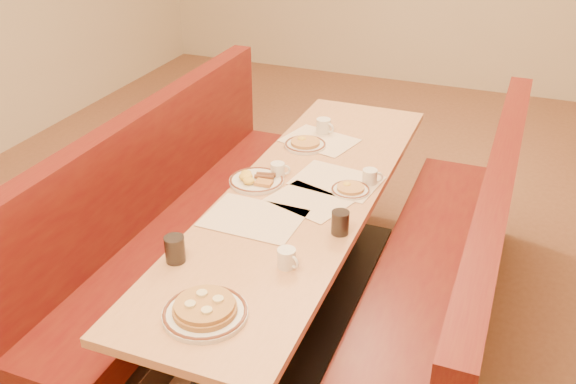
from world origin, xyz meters
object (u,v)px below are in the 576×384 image
at_px(pancake_plate, 205,311).
at_px(soda_tumbler_near, 175,249).
at_px(eggs_plate, 256,180).
at_px(coffee_mug_c, 370,177).
at_px(diner_table, 301,257).
at_px(coffee_mug_b, 278,170).
at_px(coffee_mug_a, 287,258).
at_px(booth_right, 444,291).
at_px(soda_tumbler_mid, 340,223).
at_px(coffee_mug_d, 324,126).
at_px(booth_left, 177,231).

bearing_deg(pancake_plate, soda_tumbler_near, 136.22).
xyz_separation_m(eggs_plate, coffee_mug_c, (0.54, 0.20, 0.02)).
distance_m(diner_table, coffee_mug_b, 0.46).
relative_size(pancake_plate, coffee_mug_a, 3.03).
xyz_separation_m(coffee_mug_b, soda_tumbler_near, (-0.11, -0.84, 0.02)).
xyz_separation_m(booth_right, soda_tumbler_near, (-1.01, -0.72, 0.45)).
xyz_separation_m(diner_table, eggs_plate, (-0.25, 0.02, 0.39)).
bearing_deg(pancake_plate, soda_tumbler_mid, 68.19).
height_order(booth_right, eggs_plate, booth_right).
height_order(coffee_mug_c, soda_tumbler_mid, soda_tumbler_mid).
bearing_deg(coffee_mug_c, pancake_plate, -121.61).
distance_m(booth_right, pancake_plate, 1.30).
bearing_deg(diner_table, coffee_mug_d, 100.43).
bearing_deg(soda_tumbler_mid, coffee_mug_c, 89.65).
bearing_deg(booth_left, soda_tumbler_near, -57.81).
relative_size(coffee_mug_b, coffee_mug_d, 0.85).
xyz_separation_m(booth_right, pancake_plate, (-0.74, -0.98, 0.41)).
height_order(soda_tumbler_near, soda_tumbler_mid, soda_tumbler_near).
bearing_deg(eggs_plate, coffee_mug_d, 80.47).
xyz_separation_m(diner_table, coffee_mug_d, (-0.13, 0.72, 0.42)).
bearing_deg(soda_tumbler_near, diner_table, 68.95).
relative_size(diner_table, booth_right, 1.00).
bearing_deg(pancake_plate, coffee_mug_b, 98.63).
relative_size(diner_table, coffee_mug_a, 24.35).
relative_size(booth_right, coffee_mug_c, 24.30).
height_order(booth_right, pancake_plate, booth_right).
bearing_deg(soda_tumbler_mid, coffee_mug_d, 112.45).
height_order(eggs_plate, soda_tumbler_near, soda_tumbler_near).
xyz_separation_m(booth_right, coffee_mug_d, (-0.87, 0.72, 0.43)).
bearing_deg(eggs_plate, coffee_mug_a, -56.07).
distance_m(eggs_plate, coffee_mug_b, 0.13).
relative_size(pancake_plate, soda_tumbler_near, 2.72).
bearing_deg(coffee_mug_a, soda_tumbler_near, -138.90).
bearing_deg(coffee_mug_b, booth_left, 167.11).
relative_size(booth_left, pancake_plate, 8.04).
bearing_deg(coffee_mug_b, coffee_mug_c, -12.50).
distance_m(booth_right, soda_tumbler_near, 1.32).
bearing_deg(soda_tumbler_mid, pancake_plate, -111.81).
xyz_separation_m(diner_table, coffee_mug_b, (-0.17, 0.12, 0.42)).
bearing_deg(coffee_mug_c, soda_tumbler_near, -139.10).
height_order(pancake_plate, coffee_mug_c, coffee_mug_c).
distance_m(eggs_plate, coffee_mug_c, 0.57).
distance_m(coffee_mug_b, soda_tumbler_mid, 0.60).
bearing_deg(eggs_plate, coffee_mug_c, 20.25).
bearing_deg(soda_tumbler_mid, booth_left, 164.75).
relative_size(pancake_plate, coffee_mug_b, 3.16).
distance_m(booth_right, coffee_mug_d, 1.21).
distance_m(diner_table, pancake_plate, 1.06).
relative_size(diner_table, eggs_plate, 9.13).
distance_m(coffee_mug_b, coffee_mug_d, 0.61).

